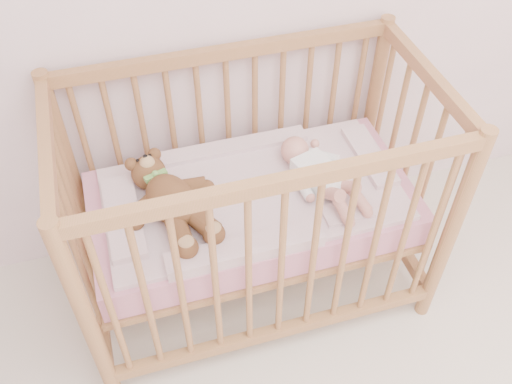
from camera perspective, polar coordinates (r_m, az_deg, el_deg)
name	(u,v)px	position (r m, az deg, el deg)	size (l,w,h in m)	color
crib	(252,205)	(2.19, -0.37, -1.28)	(1.36, 0.76, 1.00)	#AC6F49
mattress	(252,207)	(2.20, -0.37, -1.54)	(1.22, 0.62, 0.13)	pink
blanket	(252,194)	(2.14, -0.38, -0.19)	(1.10, 0.58, 0.06)	#D1909D
baby	(318,170)	(2.14, 6.21, 2.20)	(0.24, 0.49, 0.12)	white
teddy_bear	(171,199)	(2.03, -8.50, -0.68)	(0.36, 0.52, 0.14)	brown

